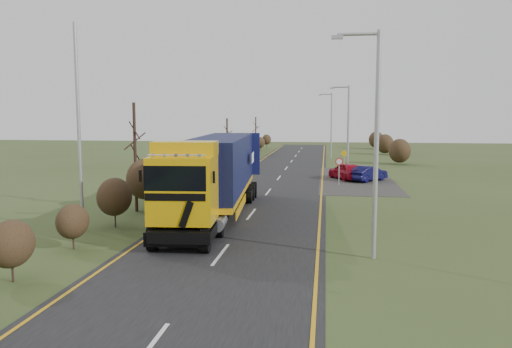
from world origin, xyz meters
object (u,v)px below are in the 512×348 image
Objects in this scene: lorry at (217,171)px; car_red_hatchback at (346,171)px; streetlight_near at (374,136)px; speed_sign at (339,166)px; car_blue_sedan at (368,174)px.

lorry reaches higher than car_red_hatchback.
lorry is at bearing 137.16° from streetlight_near.
car_blue_sedan is at bearing 46.69° from speed_sign.
lorry reaches higher than speed_sign.
lorry is 4.11× the size of car_blue_sedan.
streetlight_near reaches higher than lorry.
car_red_hatchback is 1.12× the size of car_blue_sedan.
lorry is at bearing 41.50° from car_red_hatchback.
streetlight_near is (7.39, -6.85, 2.16)m from lorry.
speed_sign is at bearing 58.55° from lorry.
lorry is at bearing -116.92° from speed_sign.
streetlight_near is at bearing 124.11° from car_blue_sedan.
car_red_hatchback is at bearing 61.44° from lorry.
car_red_hatchback is 1.93m from car_blue_sedan.
speed_sign is at bearing 91.98° from streetlight_near.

